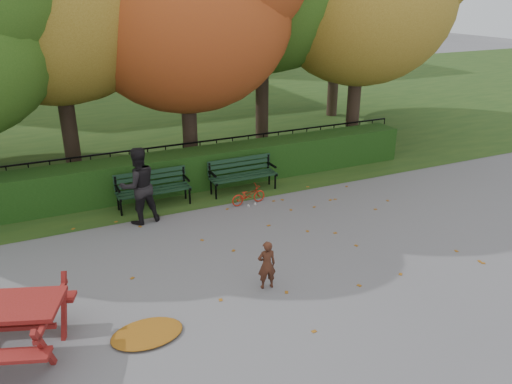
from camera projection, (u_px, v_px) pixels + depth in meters
name	position (u px, v px, depth m)	size (l,w,h in m)	color
ground	(266.00, 263.00, 9.85)	(90.00, 90.00, 0.00)	slate
grass_strip	(125.00, 114.00, 21.61)	(90.00, 90.00, 0.00)	#1D3A14
hedge	(193.00, 170.00, 13.44)	(13.00, 0.90, 1.00)	black
iron_fence	(184.00, 160.00, 14.10)	(14.00, 0.04, 1.02)	black
bench_left	(152.00, 186.00, 12.26)	(1.80, 0.57, 0.88)	black
bench_right	(242.00, 172.00, 13.19)	(1.80, 0.57, 0.88)	black
leaf_pile	(147.00, 333.00, 7.77)	(1.13, 0.78, 0.08)	brown
leaf_scatter	(259.00, 256.00, 10.10)	(9.00, 5.70, 0.01)	brown
child	(267.00, 265.00, 8.87)	(0.34, 0.22, 0.93)	#402014
adult	(139.00, 186.00, 11.25)	(0.87, 0.68, 1.80)	black
bicycle	(248.00, 195.00, 12.46)	(0.32, 0.91, 0.48)	#B02010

